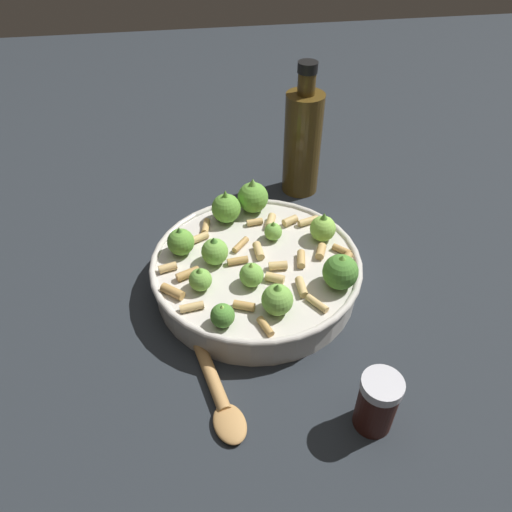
{
  "coord_description": "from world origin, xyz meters",
  "views": [
    {
      "loc": [
        0.08,
        0.49,
        0.5
      ],
      "look_at": [
        0.0,
        0.0,
        0.06
      ],
      "focal_mm": 34.02,
      "sensor_mm": 36.0,
      "label": 1
    }
  ],
  "objects": [
    {
      "name": "olive_oil_bottle",
      "position": [
        -0.12,
        -0.24,
        0.1
      ],
      "size": [
        0.06,
        0.06,
        0.23
      ],
      "color": "#4C3814",
      "rests_on": "ground"
    },
    {
      "name": "pepper_shaker",
      "position": [
        -0.1,
        0.23,
        0.04
      ],
      "size": [
        0.04,
        0.04,
        0.08
      ],
      "color": "#33140F",
      "rests_on": "ground"
    },
    {
      "name": "cooking_pan",
      "position": [
        -0.0,
        -0.0,
        0.03
      ],
      "size": [
        0.3,
        0.3,
        0.1
      ],
      "color": "beige",
      "rests_on": "ground"
    },
    {
      "name": "ground_plane",
      "position": [
        0.0,
        0.0,
        0.0
      ],
      "size": [
        2.4,
        2.4,
        0.0
      ],
      "primitive_type": "plane",
      "color": "#23282D"
    },
    {
      "name": "wooden_spoon",
      "position": [
        0.08,
        0.14,
        0.01
      ],
      "size": [
        0.08,
        0.23,
        0.02
      ],
      "color": "#B2844C",
      "rests_on": "ground"
    }
  ]
}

